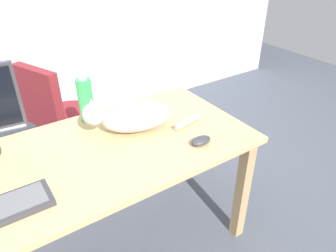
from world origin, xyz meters
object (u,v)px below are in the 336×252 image
at_px(cat, 133,116).
at_px(office_chair, 65,132).
at_px(water_bottle, 86,99).
at_px(computer_mouse, 201,141).

bearing_deg(cat, office_chair, 103.47).
relative_size(cat, water_bottle, 2.26).
bearing_deg(computer_mouse, office_chair, 110.64).
relative_size(office_chair, water_bottle, 3.45).
bearing_deg(water_bottle, cat, -57.01).
distance_m(office_chair, water_bottle, 0.66).
bearing_deg(cat, water_bottle, 122.99).
bearing_deg(computer_mouse, cat, 125.58).
height_order(cat, water_bottle, water_bottle).
height_order(computer_mouse, water_bottle, water_bottle).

